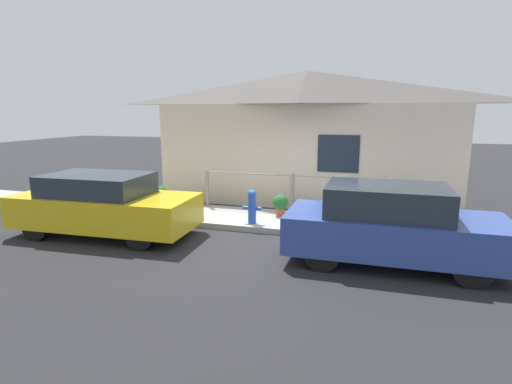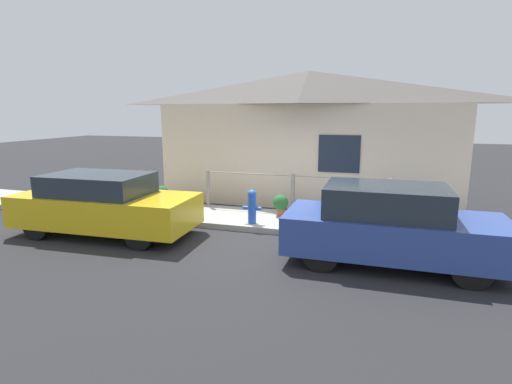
% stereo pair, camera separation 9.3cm
% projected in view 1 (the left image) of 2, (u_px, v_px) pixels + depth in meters
% --- Properties ---
extents(ground_plane, '(60.00, 60.00, 0.00)m').
position_uv_depth(ground_plane, '(277.00, 235.00, 9.00)').
color(ground_plane, '#262628').
extents(sidewalk, '(24.00, 1.78, 0.14)m').
position_uv_depth(sidewalk, '(286.00, 222.00, 9.82)').
color(sidewalk, '#9E9E99').
rests_on(sidewalk, ground_plane).
extents(house, '(8.94, 2.23, 3.90)m').
position_uv_depth(house, '(306.00, 97.00, 11.59)').
color(house, beige).
rests_on(house, ground_plane).
extents(fence, '(4.90, 0.10, 1.02)m').
position_uv_depth(fence, '(292.00, 191.00, 10.39)').
color(fence, gray).
rests_on(fence, sidewalk).
extents(car_left, '(4.08, 1.80, 1.38)m').
position_uv_depth(car_left, '(104.00, 205.00, 8.89)').
color(car_left, gold).
rests_on(car_left, ground_plane).
extents(car_right, '(3.83, 1.62, 1.45)m').
position_uv_depth(car_right, '(392.00, 226.00, 7.18)').
color(car_right, '#2D4793').
rests_on(car_right, ground_plane).
extents(fire_hydrant, '(0.45, 0.20, 0.81)m').
position_uv_depth(fire_hydrant, '(252.00, 206.00, 9.37)').
color(fire_hydrant, blue).
rests_on(fire_hydrant, sidewalk).
extents(potted_plant_near_hydrant, '(0.39, 0.39, 0.55)m').
position_uv_depth(potted_plant_near_hydrant, '(280.00, 204.00, 10.05)').
color(potted_plant_near_hydrant, '#9E5638').
rests_on(potted_plant_near_hydrant, sidewalk).
extents(potted_plant_by_fence, '(0.34, 0.34, 0.52)m').
position_uv_depth(potted_plant_by_fence, '(161.00, 194.00, 11.39)').
color(potted_plant_by_fence, '#9E5638').
rests_on(potted_plant_by_fence, sidewalk).
extents(potted_plant_corner, '(0.51, 0.51, 0.60)m').
position_uv_depth(potted_plant_corner, '(398.00, 209.00, 9.40)').
color(potted_plant_corner, '#9E5638').
rests_on(potted_plant_corner, sidewalk).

